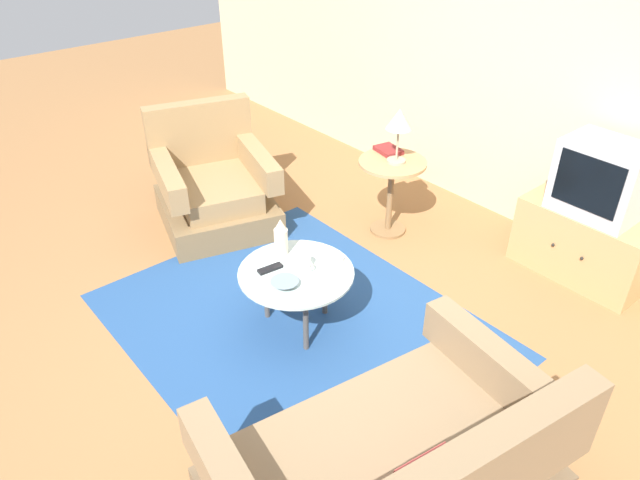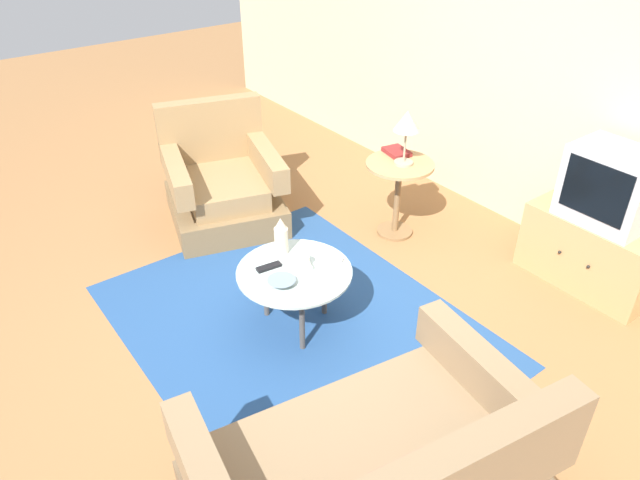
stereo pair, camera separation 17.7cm
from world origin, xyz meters
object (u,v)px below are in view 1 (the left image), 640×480
(table_lamp, at_px, (399,122))
(coffee_table, at_px, (296,277))
(tv_stand, at_px, (585,242))
(tv_remote_silver, at_px, (332,257))
(side_table, at_px, (391,181))
(bowl, at_px, (285,283))
(tv_remote_dark, at_px, (270,269))
(armchair, at_px, (214,188))
(vase, at_px, (281,237))
(couch, at_px, (390,476))
(book, at_px, (388,150))
(television, at_px, (602,179))
(mug, at_px, (305,262))

(table_lamp, bearing_deg, coffee_table, -72.23)
(tv_stand, height_order, tv_remote_silver, tv_stand)
(side_table, height_order, bowl, side_table)
(bowl, bearing_deg, tv_remote_dark, 170.52)
(armchair, distance_m, tv_remote_dark, 1.49)
(side_table, height_order, tv_stand, side_table)
(tv_stand, bearing_deg, table_lamp, -153.44)
(vase, bearing_deg, armchair, 168.42)
(armchair, relative_size, coffee_table, 1.57)
(tv_stand, xyz_separation_m, bowl, (-0.81, -2.15, 0.20))
(couch, distance_m, coffee_table, 1.44)
(tv_remote_silver, height_order, book, book)
(television, height_order, bowl, television)
(book, bearing_deg, tv_remote_dark, -62.14)
(tv_stand, bearing_deg, bowl, -110.73)
(side_table, distance_m, book, 0.26)
(armchair, height_order, table_lamp, table_lamp)
(vase, bearing_deg, tv_remote_silver, 38.72)
(television, bearing_deg, book, -159.53)
(table_lamp, relative_size, vase, 1.66)
(mug, bearing_deg, coffee_table, -87.91)
(side_table, relative_size, tv_remote_silver, 3.83)
(vase, xyz_separation_m, bowl, (0.30, -0.20, -0.10))
(coffee_table, height_order, book, book)
(television, xyz_separation_m, book, (-1.49, -0.56, -0.13))
(television, relative_size, tv_remote_silver, 3.35)
(mug, xyz_separation_m, book, (-0.60, 1.36, 0.17))
(tv_stand, bearing_deg, coffee_table, -113.91)
(tv_stand, height_order, vase, vase)
(table_lamp, bearing_deg, book, 153.15)
(vase, bearing_deg, table_lamp, 99.06)
(bowl, xyz_separation_m, tv_remote_dark, (-0.19, 0.03, -0.01))
(couch, bearing_deg, mug, 75.34)
(side_table, xyz_separation_m, table_lamp, (0.03, 0.01, 0.51))
(television, bearing_deg, vase, -119.94)
(table_lamp, height_order, bowl, table_lamp)
(couch, distance_m, vase, 1.68)
(bowl, distance_m, tv_remote_silver, 0.41)
(book, bearing_deg, armchair, -119.64)
(mug, bearing_deg, tv_stand, 65.27)
(television, bearing_deg, armchair, -145.57)
(mug, relative_size, tv_remote_dark, 0.80)
(armchair, height_order, tv_stand, armchair)
(television, relative_size, tv_remote_dark, 3.35)
(television, xyz_separation_m, tv_remote_dark, (-1.01, -2.10, -0.34))
(armchair, bearing_deg, side_table, 150.05)
(couch, height_order, book, couch)
(television, bearing_deg, side_table, -154.18)
(tv_stand, height_order, table_lamp, table_lamp)
(armchair, height_order, side_table, armchair)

